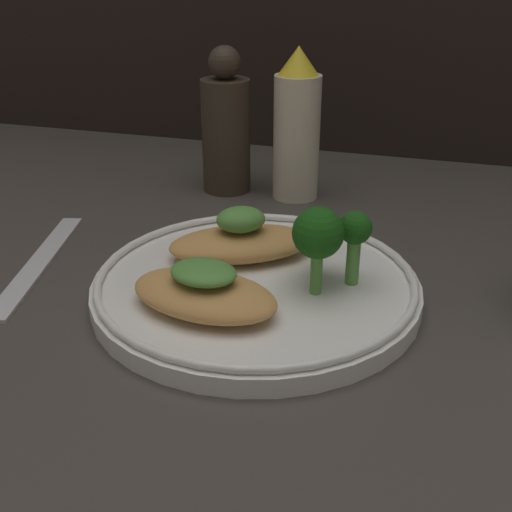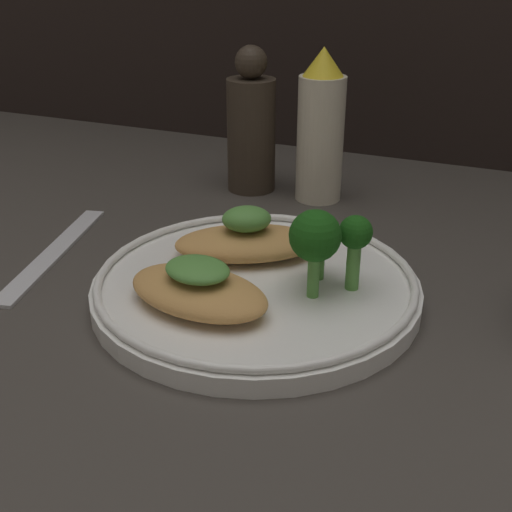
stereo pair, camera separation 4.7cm
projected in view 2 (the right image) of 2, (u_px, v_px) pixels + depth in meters
ground_plane at (256, 302)px, 48.55cm from camera, size 180.00×180.00×1.00cm
plate at (256, 285)px, 47.90cm from camera, size 24.39×24.39×2.00cm
grilled_meat_front at (198, 289)px, 43.80cm from camera, size 11.42×7.81×3.42cm
grilled_meat_middle at (247, 240)px, 50.84cm from camera, size 12.86×10.53×4.17cm
broccoli_bunch at (324, 237)px, 44.54cm from camera, size 5.29×5.90×6.51cm
sauce_bottle at (321, 129)px, 63.78cm from camera, size 4.69×4.69×15.24cm
pepper_grinder at (251, 128)px, 66.71cm from camera, size 5.07×5.07×14.98cm
fork at (56, 249)px, 55.05cm from camera, size 6.21×18.33×0.60cm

